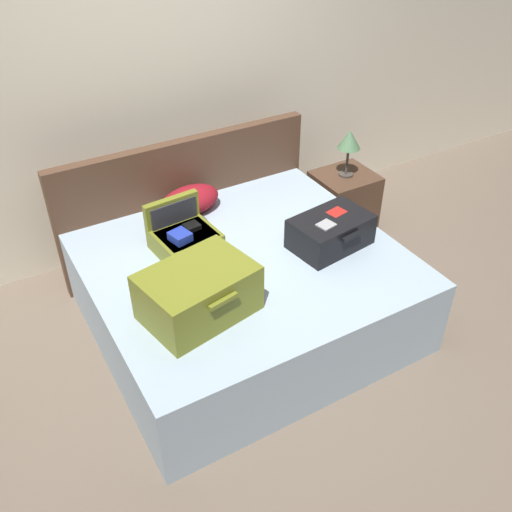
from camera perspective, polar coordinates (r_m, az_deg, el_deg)
ground_plane at (r=3.49m, az=2.32°, el=-10.54°), size 12.00×12.00×0.00m
back_wall at (r=4.07m, az=-10.27°, el=17.97°), size 8.00×0.10×2.60m
bed at (r=3.56m, az=-1.00°, el=-3.63°), size 1.82×1.64×0.52m
headboard at (r=4.07m, az=-6.99°, el=5.45°), size 1.85×0.08×0.94m
hard_case_large at (r=2.95m, az=-5.85°, el=-3.68°), size 0.63×0.50×0.28m
hard_case_medium at (r=3.49m, az=7.50°, el=2.48°), size 0.52×0.38×0.21m
hard_case_small at (r=3.45m, az=-7.22°, el=1.87°), size 0.39×0.37×0.30m
pillow_near_headboard at (r=3.82m, az=-6.65°, el=5.58°), size 0.45×0.31×0.18m
nightstand at (r=4.51m, az=8.71°, el=5.27°), size 0.44×0.40×0.50m
table_lamp at (r=4.26m, az=9.36°, el=11.31°), size 0.17×0.17×0.36m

